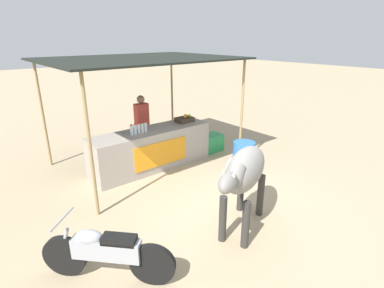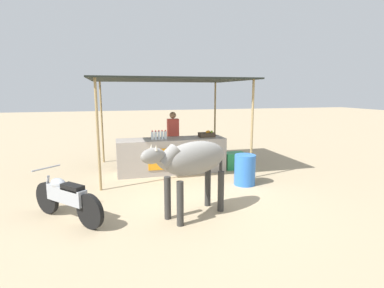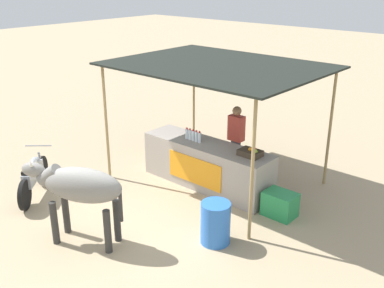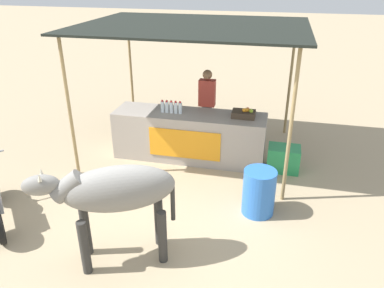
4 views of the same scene
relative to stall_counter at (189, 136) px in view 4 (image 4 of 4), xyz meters
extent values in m
plane|color=tan|center=(0.00, -2.20, -0.48)|extent=(60.00, 60.00, 0.00)
cube|color=#9E9389|center=(0.00, 0.00, 0.00)|extent=(3.00, 0.80, 0.96)
cube|color=orange|center=(0.00, -0.41, 0.00)|extent=(1.40, 0.02, 0.58)
cube|color=black|center=(0.00, 0.30, 2.10)|extent=(4.20, 3.20, 0.04)
cylinder|color=#997F51|center=(-1.89, -1.14, 0.81)|extent=(0.06, 0.06, 2.58)
cylinder|color=#997F51|center=(1.89, -1.14, 0.81)|extent=(0.06, 0.06, 2.58)
cylinder|color=#997F51|center=(-1.89, 1.74, 0.81)|extent=(0.06, 0.06, 2.58)
cylinder|color=#997F51|center=(1.89, 1.74, 0.81)|extent=(0.06, 0.06, 2.58)
cylinder|color=silver|center=(-0.53, -0.05, 0.59)|extent=(0.07, 0.07, 0.22)
cylinder|color=red|center=(-0.53, -0.05, 0.71)|extent=(0.04, 0.04, 0.03)
cylinder|color=silver|center=(-0.44, -0.05, 0.59)|extent=(0.07, 0.07, 0.22)
cylinder|color=red|center=(-0.44, -0.05, 0.71)|extent=(0.04, 0.04, 0.03)
cylinder|color=silver|center=(-0.35, -0.05, 0.59)|extent=(0.07, 0.07, 0.22)
cylinder|color=red|center=(-0.35, -0.05, 0.71)|extent=(0.04, 0.04, 0.03)
cylinder|color=silver|center=(-0.26, -0.05, 0.59)|extent=(0.07, 0.07, 0.22)
cylinder|color=red|center=(-0.26, -0.05, 0.71)|extent=(0.04, 0.04, 0.03)
cylinder|color=silver|center=(-0.17, -0.05, 0.59)|extent=(0.07, 0.07, 0.22)
cylinder|color=red|center=(-0.17, -0.05, 0.71)|extent=(0.04, 0.04, 0.03)
cube|color=#3F3326|center=(1.05, 0.05, 0.54)|extent=(0.44, 0.32, 0.12)
sphere|color=orange|center=(1.09, 0.05, 0.63)|extent=(0.08, 0.08, 0.08)
sphere|color=orange|center=(1.06, 0.03, 0.63)|extent=(0.08, 0.08, 0.08)
sphere|color=#B21E19|center=(1.12, 0.09, 0.63)|extent=(0.08, 0.08, 0.08)
sphere|color=#8CB22D|center=(1.19, 0.02, 0.63)|extent=(0.08, 0.08, 0.08)
sphere|color=orange|center=(1.12, 0.06, 0.63)|extent=(0.08, 0.08, 0.08)
cylinder|color=#383842|center=(0.20, 0.75, -0.04)|extent=(0.22, 0.22, 0.88)
cube|color=#BF3F33|center=(0.20, 0.75, 0.68)|extent=(0.34, 0.20, 0.56)
sphere|color=#8C6647|center=(0.20, 0.75, 1.07)|extent=(0.20, 0.20, 0.20)
cube|color=#268C4C|center=(1.87, -0.10, -0.24)|extent=(0.60, 0.44, 0.48)
cylinder|color=blue|center=(1.51, -1.60, -0.11)|extent=(0.51, 0.51, 0.75)
ellipsoid|color=gray|center=(-0.15, -3.04, 0.60)|extent=(1.49, 1.07, 0.60)
cylinder|color=#302F2D|center=(-0.52, -3.41, -0.09)|extent=(0.12, 0.12, 0.78)
cylinder|color=#302F2D|center=(-0.67, -3.08, -0.09)|extent=(0.12, 0.12, 0.78)
cylinder|color=#302F2D|center=(0.37, -2.99, -0.09)|extent=(0.12, 0.12, 0.78)
cylinder|color=#302F2D|center=(0.21, -2.66, -0.09)|extent=(0.12, 0.12, 0.78)
cylinder|color=gray|center=(-0.69, -3.29, 0.71)|extent=(0.51, 0.41, 0.41)
ellipsoid|color=gray|center=(-0.96, -3.42, 0.77)|extent=(0.49, 0.39, 0.26)
cone|color=beige|center=(-0.91, -3.48, 0.91)|extent=(0.05, 0.05, 0.10)
cone|color=beige|center=(-0.97, -3.35, 0.91)|extent=(0.05, 0.05, 0.10)
cylinder|color=#302F2D|center=(0.45, -2.75, 0.33)|extent=(0.06, 0.06, 0.60)
ellipsoid|color=silver|center=(-0.34, -2.88, 0.60)|extent=(0.44, 0.28, 0.32)
camera|label=1|loc=(-3.56, -5.83, 2.58)|focal=28.00mm
camera|label=2|loc=(-1.55, -8.10, 1.79)|focal=28.00mm
camera|label=3|loc=(5.56, -6.82, 3.88)|focal=42.00mm
camera|label=4|loc=(1.63, -6.66, 3.08)|focal=35.00mm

